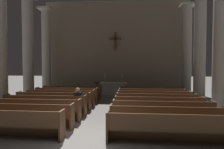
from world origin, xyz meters
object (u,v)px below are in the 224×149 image
(pew_right_row_1, at_px, (174,129))
(column_left_fourth, at_px, (46,52))
(pew_left_row_1, at_px, (2,123))
(pew_left_row_4, at_px, (45,104))
(pew_left_row_8, at_px, (71,93))
(pew_right_row_4, at_px, (159,107))
(candlestick_right, at_px, (122,80))
(pew_left_row_6, at_px, (61,97))
(pew_right_row_6, at_px, (153,99))
(pew_right_row_8, at_px, (150,94))
(column_left_second, at_px, (0,44))
(column_left_third, at_px, (28,48))
(pew_left_row_5, at_px, (54,101))
(column_right_third, at_px, (200,47))
(pew_left_row_7, at_px, (66,95))
(candlestick_left, at_px, (105,79))
(pew_left_row_3, at_px, (34,109))
(altar, at_px, (113,88))
(pew_left_row_2, at_px, (21,115))
(lone_worshipper, at_px, (78,100))
(column_right_second, at_px, (221,41))
(lectern, at_px, (97,89))
(pew_right_row_2, at_px, (167,119))
(pew_right_row_7, at_px, (152,96))
(pew_right_row_5, at_px, (156,102))
(column_right_fourth, at_px, (187,51))
(pew_right_row_3, at_px, (162,112))

(pew_right_row_1, relative_size, column_left_fourth, 0.54)
(pew_left_row_1, relative_size, pew_left_row_4, 1.00)
(pew_left_row_8, bearing_deg, pew_right_row_4, -38.36)
(pew_left_row_4, relative_size, candlestick_right, 5.66)
(pew_left_row_6, distance_m, pew_right_row_1, 7.64)
(pew_right_row_6, distance_m, pew_right_row_8, 2.15)
(pew_left_row_6, height_order, column_left_second, column_left_second)
(column_left_second, bearing_deg, column_left_third, 90.00)
(pew_left_row_5, relative_size, column_right_third, 0.54)
(pew_left_row_7, relative_size, candlestick_left, 5.66)
(pew_left_row_3, distance_m, candlestick_right, 8.79)
(altar, distance_m, candlestick_right, 0.99)
(column_right_third, bearing_deg, pew_right_row_6, -143.36)
(pew_right_row_1, bearing_deg, altar, 104.90)
(pew_left_row_2, bearing_deg, pew_left_row_8, 90.00)
(pew_right_row_6, bearing_deg, lone_worshipper, -150.92)
(pew_left_row_6, xyz_separation_m, column_right_second, (8.73, -0.66, 3.14))
(pew_left_row_7, bearing_deg, pew_left_row_4, -90.00)
(pew_right_row_6, bearing_deg, pew_left_row_2, -141.64)
(column_left_third, distance_m, lectern, 5.87)
(pew_left_row_2, xyz_separation_m, pew_right_row_2, (5.43, 0.00, 0.00))
(pew_left_row_2, relative_size, column_left_fourth, 0.54)
(pew_left_row_7, bearing_deg, column_left_third, 157.34)
(pew_right_row_2, bearing_deg, pew_left_row_7, 135.31)
(pew_right_row_7, distance_m, lectern, 4.64)
(pew_right_row_2, height_order, column_left_second, column_left_second)
(pew_left_row_5, distance_m, pew_left_row_6, 1.07)
(pew_right_row_4, bearing_deg, altar, 111.25)
(pew_right_row_8, distance_m, candlestick_left, 4.41)
(pew_left_row_2, distance_m, column_left_fourth, 10.86)
(pew_left_row_2, height_order, pew_left_row_3, same)
(pew_right_row_4, bearing_deg, column_left_second, 170.34)
(pew_right_row_5, distance_m, column_left_second, 9.28)
(pew_left_row_3, distance_m, pew_right_row_2, 5.54)
(pew_left_row_8, distance_m, column_right_third, 9.28)
(pew_left_row_4, xyz_separation_m, pew_right_row_7, (5.43, 3.22, 0.00))
(pew_left_row_8, height_order, pew_right_row_6, same)
(column_left_third, xyz_separation_m, column_right_fourth, (12.02, 3.11, 0.00))
(pew_left_row_2, distance_m, pew_right_row_3, 5.54)
(pew_left_row_3, relative_size, lectern, 3.50)
(pew_right_row_6, height_order, column_right_third, column_right_third)
(column_right_fourth, height_order, altar, column_right_fourth)
(column_left_second, height_order, column_right_third, same)
(column_left_second, xyz_separation_m, candlestick_left, (5.31, 5.50, -2.38))
(pew_left_row_5, distance_m, column_right_second, 9.28)
(column_right_fourth, distance_m, altar, 6.80)
(pew_left_row_3, distance_m, column_right_fourth, 12.78)
(column_right_third, relative_size, column_right_fourth, 1.00)
(candlestick_right, bearing_deg, pew_left_row_4, -116.06)
(pew_left_row_2, distance_m, pew_right_row_8, 8.43)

